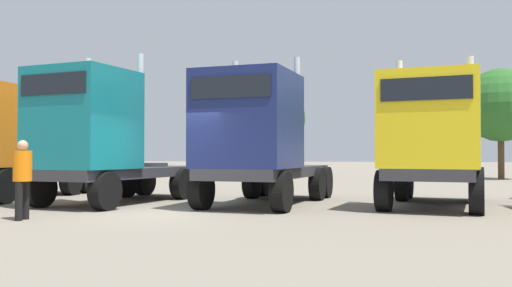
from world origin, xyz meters
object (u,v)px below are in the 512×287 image
semi_truck_teal (99,137)px  semi_truck_navy (256,138)px  semi_truck_yellow (432,139)px  visitor_in_hivis (22,174)px

semi_truck_teal → semi_truck_navy: size_ratio=1.00×
semi_truck_yellow → semi_truck_teal: bearing=-74.0°
semi_truck_yellow → visitor_in_hivis: (-9.19, -4.36, -0.83)m
semi_truck_navy → semi_truck_teal: bearing=-76.2°
semi_truck_yellow → visitor_in_hivis: bearing=-53.6°
semi_truck_teal → semi_truck_navy: bearing=107.3°
semi_truck_yellow → visitor_in_hivis: semi_truck_yellow is taller
semi_truck_yellow → visitor_in_hivis: 10.21m
semi_truck_navy → visitor_in_hivis: 6.07m
semi_truck_yellow → semi_truck_navy: bearing=-74.7°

